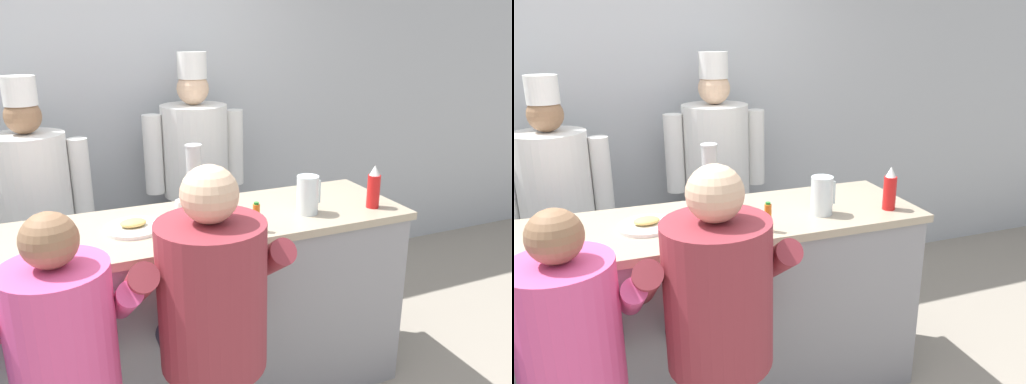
# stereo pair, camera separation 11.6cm
# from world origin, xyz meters

# --- Properties ---
(wall_back) EXTENTS (10.00, 0.06, 2.70)m
(wall_back) POSITION_xyz_m (0.00, 1.68, 1.35)
(wall_back) COLOR #B2B7BC
(wall_back) RESTS_ON ground_plane
(diner_counter) EXTENTS (2.68, 0.67, 1.03)m
(diner_counter) POSITION_xyz_m (0.00, 0.34, 0.51)
(diner_counter) COLOR gray
(diner_counter) RESTS_ON ground_plane
(ketchup_bottle_red) EXTENTS (0.07, 0.07, 0.23)m
(ketchup_bottle_red) POSITION_xyz_m (1.17, 0.16, 1.13)
(ketchup_bottle_red) COLOR red
(ketchup_bottle_red) RESTS_ON diner_counter
(mustard_bottle_yellow) EXTENTS (0.06, 0.06, 0.20)m
(mustard_bottle_yellow) POSITION_xyz_m (0.31, 0.29, 1.12)
(mustard_bottle_yellow) COLOR yellow
(mustard_bottle_yellow) RESTS_ON diner_counter
(hot_sauce_bottle_orange) EXTENTS (0.03, 0.03, 0.14)m
(hot_sauce_bottle_orange) POSITION_xyz_m (0.47, 0.09, 1.10)
(hot_sauce_bottle_orange) COLOR orange
(hot_sauce_bottle_orange) RESTS_ON diner_counter
(water_pitcher_clear) EXTENTS (0.13, 0.11, 0.20)m
(water_pitcher_clear) POSITION_xyz_m (0.81, 0.21, 1.13)
(water_pitcher_clear) COLOR silver
(water_pitcher_clear) RESTS_ON diner_counter
(breakfast_plate) EXTENTS (0.28, 0.28, 0.05)m
(breakfast_plate) POSITION_xyz_m (-0.06, 0.34, 1.04)
(breakfast_plate) COLOR white
(breakfast_plate) RESTS_ON diner_counter
(coffee_mug_tan) EXTENTS (0.14, 0.09, 0.09)m
(coffee_mug_tan) POSITION_xyz_m (-0.46, 0.22, 1.07)
(coffee_mug_tan) COLOR beige
(coffee_mug_tan) RESTS_ON diner_counter
(coffee_mug_white) EXTENTS (0.12, 0.08, 0.10)m
(coffee_mug_white) POSITION_xyz_m (0.20, 0.38, 1.08)
(coffee_mug_white) COLOR white
(coffee_mug_white) RESTS_ON diner_counter
(cup_stack_steel) EXTENTS (0.09, 0.09, 0.33)m
(cup_stack_steel) POSITION_xyz_m (0.31, 0.56, 1.19)
(cup_stack_steel) COLOR #B7BABF
(cup_stack_steel) RESTS_ON diner_counter
(diner_seated_pink) EXTENTS (0.57, 0.56, 1.36)m
(diner_seated_pink) POSITION_xyz_m (-0.42, -0.21, 0.85)
(diner_seated_pink) COLOR #B2B5BA
(diner_seated_pink) RESTS_ON ground_plane
(diner_seated_maroon) EXTENTS (0.65, 0.64, 1.46)m
(diner_seated_maroon) POSITION_xyz_m (0.14, -0.20, 0.90)
(diner_seated_maroon) COLOR #B2B5BA
(diner_seated_maroon) RESTS_ON ground_plane
(cook_in_whites_near) EXTENTS (0.66, 0.42, 1.69)m
(cook_in_whites_near) POSITION_xyz_m (-0.49, 1.18, 0.93)
(cook_in_whites_near) COLOR #232328
(cook_in_whites_near) RESTS_ON ground_plane
(cook_in_whites_far) EXTENTS (0.70, 0.45, 1.80)m
(cook_in_whites_far) POSITION_xyz_m (0.55, 1.35, 0.99)
(cook_in_whites_far) COLOR #232328
(cook_in_whites_far) RESTS_ON ground_plane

